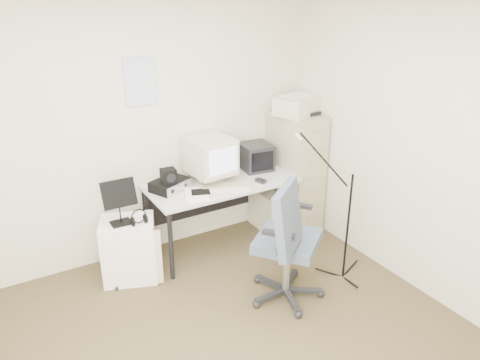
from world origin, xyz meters
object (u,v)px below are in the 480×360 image
office_chair (288,239)px  filing_cabinet (295,171)px  desk (222,214)px  side_cart (129,249)px

office_chair → filing_cabinet: bearing=12.6°
desk → office_chair: (0.06, -1.06, 0.22)m
desk → side_cart: 1.03m
desk → side_cart: desk is taller
filing_cabinet → desk: 0.99m
desk → side_cart: size_ratio=2.52×
filing_cabinet → desk: filing_cabinet is taller
desk → side_cart: (-1.03, -0.07, -0.07)m
office_chair → desk: bearing=55.0°
office_chair → side_cart: (-1.09, 0.99, -0.28)m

